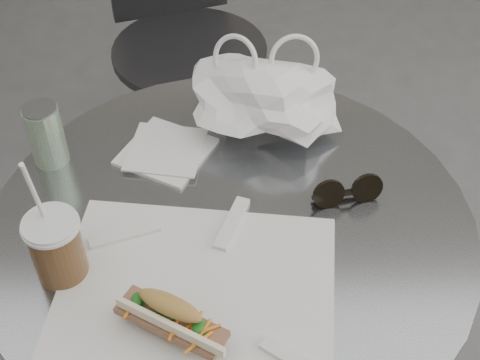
{
  "coord_description": "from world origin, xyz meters",
  "views": [
    {
      "loc": [
        0.01,
        -0.49,
        1.52
      ],
      "look_at": [
        0.01,
        0.24,
        0.79
      ],
      "focal_mm": 50.0,
      "sensor_mm": 36.0,
      "label": 1
    }
  ],
  "objects_px": {
    "chair_far": "(188,84)",
    "drink_can": "(46,135)",
    "cafe_table": "(232,320)",
    "iced_coffee": "(57,247)",
    "sunglasses": "(347,192)",
    "banh_mi": "(171,318)"
  },
  "relations": [
    {
      "from": "iced_coffee",
      "to": "cafe_table",
      "type": "bearing_deg",
      "value": 21.78
    },
    {
      "from": "chair_far",
      "to": "banh_mi",
      "type": "bearing_deg",
      "value": 74.8
    },
    {
      "from": "cafe_table",
      "to": "iced_coffee",
      "type": "bearing_deg",
      "value": -158.22
    },
    {
      "from": "iced_coffee",
      "to": "sunglasses",
      "type": "bearing_deg",
      "value": 18.11
    },
    {
      "from": "drink_can",
      "to": "sunglasses",
      "type": "bearing_deg",
      "value": -11.45
    },
    {
      "from": "cafe_table",
      "to": "drink_can",
      "type": "relative_size",
      "value": 6.8
    },
    {
      "from": "iced_coffee",
      "to": "drink_can",
      "type": "distance_m",
      "value": 0.25
    },
    {
      "from": "chair_far",
      "to": "drink_can",
      "type": "xyz_separation_m",
      "value": [
        -0.17,
        -0.73,
        0.44
      ]
    },
    {
      "from": "chair_far",
      "to": "drink_can",
      "type": "distance_m",
      "value": 0.87
    },
    {
      "from": "chair_far",
      "to": "cafe_table",
      "type": "bearing_deg",
      "value": 80.48
    },
    {
      "from": "banh_mi",
      "to": "iced_coffee",
      "type": "xyz_separation_m",
      "value": [
        -0.16,
        0.1,
        0.02
      ]
    },
    {
      "from": "banh_mi",
      "to": "iced_coffee",
      "type": "distance_m",
      "value": 0.2
    },
    {
      "from": "banh_mi",
      "to": "sunglasses",
      "type": "distance_m",
      "value": 0.36
    },
    {
      "from": "cafe_table",
      "to": "iced_coffee",
      "type": "relative_size",
      "value": 3.28
    },
    {
      "from": "banh_mi",
      "to": "drink_can",
      "type": "distance_m",
      "value": 0.41
    },
    {
      "from": "cafe_table",
      "to": "chair_far",
      "type": "height_order",
      "value": "chair_far"
    },
    {
      "from": "chair_far",
      "to": "sunglasses",
      "type": "relative_size",
      "value": 6.86
    },
    {
      "from": "cafe_table",
      "to": "drink_can",
      "type": "distance_m",
      "value": 0.47
    },
    {
      "from": "chair_far",
      "to": "iced_coffee",
      "type": "distance_m",
      "value": 1.07
    },
    {
      "from": "drink_can",
      "to": "iced_coffee",
      "type": "bearing_deg",
      "value": -75.3
    },
    {
      "from": "banh_mi",
      "to": "iced_coffee",
      "type": "bearing_deg",
      "value": 177.02
    },
    {
      "from": "chair_far",
      "to": "drink_can",
      "type": "height_order",
      "value": "drink_can"
    }
  ]
}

